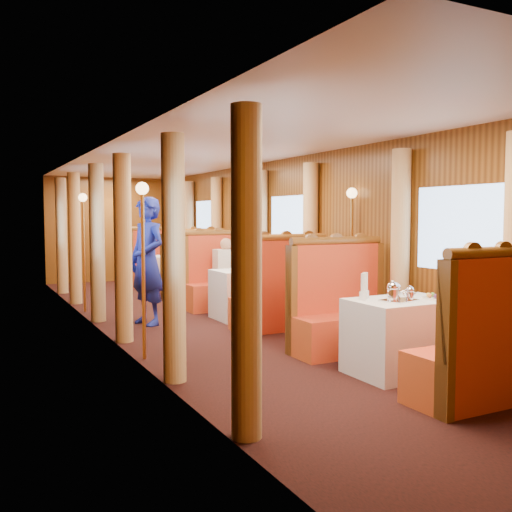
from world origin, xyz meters
TOP-DOWN VIEW (x-y plane):
  - floor at (0.00, 0.00)m, footprint 3.00×12.00m
  - ceiling at (0.00, 0.00)m, footprint 3.00×12.00m
  - wall_far at (0.00, 6.00)m, footprint 3.00×0.01m
  - wall_left at (-1.50, 0.00)m, footprint 0.01×12.00m
  - wall_right at (1.50, 0.00)m, footprint 0.01×12.00m
  - doorway_far at (0.00, 5.97)m, footprint 0.80×0.04m
  - table_near at (0.75, -3.50)m, footprint 1.05×0.72m
  - banquette_near_fwd at (0.75, -4.51)m, footprint 1.30×0.55m
  - banquette_near_aft at (0.75, -2.49)m, footprint 1.30×0.55m
  - table_mid at (0.75, 0.00)m, footprint 1.05×0.72m
  - banquette_mid_fwd at (0.75, -1.01)m, footprint 1.30×0.55m
  - banquette_mid_aft at (0.75, 1.01)m, footprint 1.30×0.55m
  - table_far at (0.75, 3.50)m, footprint 1.05×0.72m
  - banquette_far_fwd at (0.75, 2.49)m, footprint 1.30×0.55m
  - banquette_far_aft at (0.75, 4.51)m, footprint 1.30×0.55m
  - tea_tray at (0.63, -3.57)m, footprint 0.40×0.34m
  - teapot_left at (0.54, -3.57)m, footprint 0.22×0.20m
  - teapot_right at (0.73, -3.61)m, footprint 0.15×0.13m
  - teapot_back at (0.67, -3.48)m, footprint 0.19×0.17m
  - fruit_plate at (1.05, -3.61)m, footprint 0.23×0.23m
  - cup_inboard at (0.36, -3.35)m, footprint 0.08×0.08m
  - cup_outboard at (0.44, -3.28)m, footprint 0.08×0.08m
  - rose_vase_mid at (0.72, -0.04)m, footprint 0.06×0.06m
  - rose_vase_far at (0.73, 3.52)m, footprint 0.06×0.06m
  - window_left_near at (-1.49, -3.50)m, footprint 0.01×1.20m
  - curtain_left_near_a at (-1.38, -4.28)m, footprint 0.22×0.22m
  - curtain_left_near_b at (-1.38, -2.72)m, footprint 0.22×0.22m
  - window_right_near at (1.49, -3.50)m, footprint 0.01×1.20m
  - curtain_right_near_b at (1.38, -2.72)m, footprint 0.22×0.22m
  - window_left_mid at (-1.49, 0.00)m, footprint 0.01×1.20m
  - curtain_left_mid_a at (-1.38, -0.78)m, footprint 0.22×0.22m
  - curtain_left_mid_b at (-1.38, 0.78)m, footprint 0.22×0.22m
  - window_right_mid at (1.49, 0.00)m, footprint 0.01×1.20m
  - curtain_right_mid_a at (1.38, -0.78)m, footprint 0.22×0.22m
  - curtain_right_mid_b at (1.38, 0.78)m, footprint 0.22×0.22m
  - window_left_far at (-1.49, 3.50)m, footprint 0.01×1.20m
  - curtain_left_far_a at (-1.38, 2.72)m, footprint 0.22×0.22m
  - curtain_left_far_b at (-1.38, 4.28)m, footprint 0.22×0.22m
  - window_right_far at (1.49, 3.50)m, footprint 0.01×1.20m
  - curtain_right_far_a at (1.38, 2.72)m, footprint 0.22×0.22m
  - curtain_right_far_b at (1.38, 4.28)m, footprint 0.22×0.22m
  - sconce_left_fore at (-1.40, -1.75)m, footprint 0.14×0.14m
  - sconce_right_fore at (1.40, -1.75)m, footprint 0.14×0.14m
  - sconce_left_aft at (-1.40, 1.75)m, footprint 0.14×0.14m
  - sconce_right_aft at (1.40, 1.75)m, footprint 0.14×0.14m
  - steward at (-0.79, 0.19)m, footprint 0.64×0.78m
  - passenger at (0.75, 0.80)m, footprint 0.40×0.44m

SIDE VIEW (x-z plane):
  - floor at x=0.00m, z-range -0.01..0.01m
  - table_near at x=0.75m, z-range 0.00..0.75m
  - table_mid at x=0.75m, z-range 0.00..0.75m
  - table_far at x=0.75m, z-range 0.00..0.75m
  - banquette_near_fwd at x=0.75m, z-range -0.25..1.09m
  - banquette_near_aft at x=0.75m, z-range -0.25..1.09m
  - banquette_mid_fwd at x=0.75m, z-range -0.25..1.09m
  - banquette_mid_aft at x=0.75m, z-range -0.25..1.09m
  - banquette_far_fwd at x=0.75m, z-range -0.25..1.09m
  - banquette_far_aft at x=0.75m, z-range -0.25..1.09m
  - passenger at x=0.75m, z-range 0.36..1.12m
  - tea_tray at x=0.63m, z-range 0.75..0.76m
  - fruit_plate at x=1.05m, z-range 0.74..0.80m
  - teapot_right at x=0.73m, z-range 0.75..0.86m
  - teapot_back at x=0.67m, z-range 0.75..0.88m
  - teapot_left at x=0.54m, z-range 0.75..0.90m
  - cup_inboard at x=0.36m, z-range 0.72..0.99m
  - cup_outboard at x=0.44m, z-range 0.72..0.99m
  - rose_vase_mid at x=0.72m, z-range 0.75..1.11m
  - rose_vase_far at x=0.73m, z-range 0.75..1.11m
  - steward at x=-0.79m, z-range 0.00..1.86m
  - doorway_far at x=0.00m, z-range 0.00..2.00m
  - curtain_left_near_a at x=-1.38m, z-range 0.00..2.35m
  - curtain_left_near_b at x=-1.38m, z-range 0.00..2.35m
  - curtain_right_near_b at x=1.38m, z-range 0.00..2.35m
  - curtain_left_mid_a at x=-1.38m, z-range 0.00..2.35m
  - curtain_left_mid_b at x=-1.38m, z-range 0.00..2.35m
  - curtain_right_mid_a at x=1.38m, z-range 0.00..2.35m
  - curtain_right_mid_b at x=1.38m, z-range 0.00..2.35m
  - curtain_left_far_a at x=-1.38m, z-range 0.00..2.35m
  - curtain_left_far_b at x=-1.38m, z-range 0.00..2.35m
  - curtain_right_far_a at x=1.38m, z-range 0.00..2.35m
  - curtain_right_far_b at x=1.38m, z-range 0.00..2.35m
  - wall_far at x=0.00m, z-range 0.00..2.50m
  - wall_left at x=-1.50m, z-range 0.00..2.50m
  - wall_right at x=1.50m, z-range 0.00..2.50m
  - sconce_left_fore at x=-1.40m, z-range 0.41..2.36m
  - sconce_right_fore at x=1.40m, z-range 0.41..2.36m
  - sconce_left_aft at x=-1.40m, z-range 0.41..2.36m
  - sconce_right_aft at x=1.40m, z-range 0.41..2.36m
  - window_left_near at x=-1.49m, z-range 1.00..1.90m
  - window_right_near at x=1.49m, z-range 1.00..1.90m
  - window_left_mid at x=-1.49m, z-range 1.00..1.90m
  - window_right_mid at x=1.49m, z-range 1.00..1.90m
  - window_left_far at x=-1.49m, z-range 1.00..1.90m
  - window_right_far at x=1.49m, z-range 1.00..1.90m
  - ceiling at x=0.00m, z-range 2.49..2.51m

